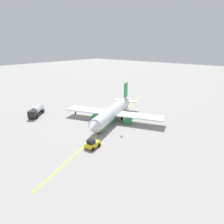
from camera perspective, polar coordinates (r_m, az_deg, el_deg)
The scene contains 7 objects.
ground_plane at distance 66.90m, azimuth -0.00°, elevation -2.45°, with size 400.00×400.00×0.00m, color #9E9B96.
airplane at distance 66.46m, azimuth 0.15°, elevation -0.15°, with size 31.34×31.06×9.71m.
fuel_tanker at distance 75.99m, azimuth -19.32°, elevation 0.38°, with size 8.92×7.84×3.15m.
pushback_tug at distance 50.39m, azimuth -5.25°, elevation -8.34°, with size 3.85×2.76×2.20m.
refueling_worker at distance 74.12m, azimuth -9.64°, elevation 0.01°, with size 0.63×0.60×1.71m.
safety_cone_nose at distance 55.85m, azimuth 2.53°, elevation -6.32°, with size 0.62×0.62×0.69m, color #F2590F.
taxi_line_marking at distance 66.89m, azimuth -0.00°, elevation -2.44°, with size 72.41×0.30×0.01m, color yellow.
Camera 1 is at (47.91, 40.56, 23.14)m, focal length 34.66 mm.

